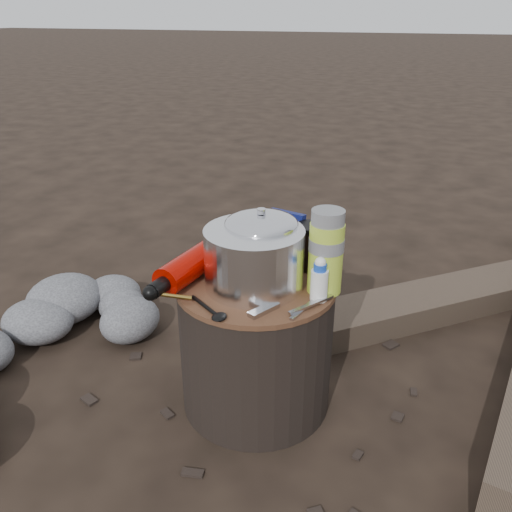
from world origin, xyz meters
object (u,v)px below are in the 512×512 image
(camping_pot, at_px, (261,246))
(stump, at_px, (256,344))
(fuel_bottle, at_px, (192,265))
(thermos, at_px, (326,252))
(travel_mug, at_px, (312,247))

(camping_pot, bearing_deg, stump, -95.92)
(camping_pot, distance_m, fuel_bottle, 0.20)
(stump, relative_size, thermos, 1.95)
(travel_mug, bearing_deg, thermos, -60.09)
(camping_pot, distance_m, travel_mug, 0.16)
(fuel_bottle, relative_size, thermos, 1.49)
(fuel_bottle, xyz_separation_m, travel_mug, (0.29, 0.18, 0.02))
(thermos, distance_m, travel_mug, 0.15)
(stump, bearing_deg, fuel_bottle, -168.79)
(stump, xyz_separation_m, travel_mug, (0.11, 0.15, 0.26))
(fuel_bottle, bearing_deg, thermos, 16.08)
(stump, bearing_deg, travel_mug, 52.26)
(stump, relative_size, camping_pot, 2.26)
(stump, height_order, fuel_bottle, fuel_bottle)
(stump, bearing_deg, thermos, 7.56)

